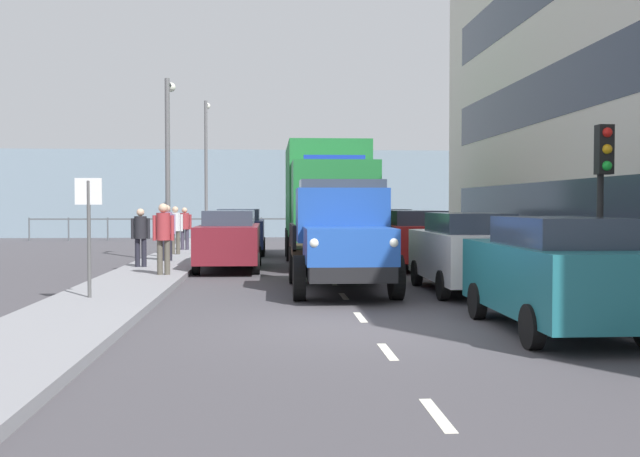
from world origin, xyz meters
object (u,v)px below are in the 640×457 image
(car_red_kerbside_2, at_px, (414,238))
(traffic_light_near, at_px, (603,173))
(pedestrian_near_railing, at_px, (175,226))
(pedestrian_couple_b, at_px, (185,225))
(lamp_post_far, at_px, (206,158))
(lamp_post_promenade, at_px, (168,150))
(car_white_kerbside_1, at_px, (466,251))
(car_silver_kerbside_3, at_px, (386,232))
(car_maroon_oppositeside_0, at_px, (229,239))
(pedestrian_in_dark_coat, at_px, (141,233))
(pedestrian_with_bag, at_px, (167,228))
(car_navy_oppositeside_1, at_px, (239,231))
(pedestrian_by_lamp, at_px, (163,233))
(street_sign, at_px, (89,216))
(truck_vintage_blue, at_px, (342,238))
(car_teal_kerbside_near, at_px, (554,272))
(lorry_cargo_green, at_px, (327,199))

(car_red_kerbside_2, height_order, traffic_light_near, traffic_light_near)
(pedestrian_near_railing, bearing_deg, car_red_kerbside_2, 148.54)
(pedestrian_couple_b, bearing_deg, lamp_post_far, -90.45)
(lamp_post_promenade, xyz_separation_m, lamp_post_far, (-0.13, -12.94, 0.56))
(pedestrian_couple_b, bearing_deg, pedestrian_near_railing, 89.36)
(car_red_kerbside_2, relative_size, pedestrian_near_railing, 2.47)
(car_white_kerbside_1, relative_size, car_silver_kerbside_3, 1.12)
(car_red_kerbside_2, distance_m, car_maroon_oppositeside_0, 5.42)
(lamp_post_far, bearing_deg, car_maroon_oppositeside_0, 97.18)
(pedestrian_in_dark_coat, height_order, pedestrian_with_bag, pedestrian_with_bag)
(car_white_kerbside_1, xyz_separation_m, pedestrian_with_bag, (7.43, -7.51, 0.27))
(car_silver_kerbside_3, height_order, pedestrian_in_dark_coat, pedestrian_in_dark_coat)
(car_silver_kerbside_3, height_order, car_navy_oppositeside_1, same)
(pedestrian_by_lamp, distance_m, traffic_light_near, 10.38)
(car_silver_kerbside_3, distance_m, street_sign, 15.00)
(car_navy_oppositeside_1, xyz_separation_m, pedestrian_by_lamp, (1.47, 9.52, 0.30))
(pedestrian_couple_b, relative_size, traffic_light_near, 0.51)
(pedestrian_in_dark_coat, xyz_separation_m, lamp_post_far, (-0.40, -16.75, 3.14))
(truck_vintage_blue, relative_size, pedestrian_near_railing, 3.37)
(pedestrian_by_lamp, bearing_deg, truck_vintage_blue, 146.65)
(pedestrian_in_dark_coat, height_order, lamp_post_far, lamp_post_far)
(car_maroon_oppositeside_0, distance_m, pedestrian_near_railing, 5.13)
(lamp_post_promenade, bearing_deg, car_red_kerbside_2, 157.06)
(car_red_kerbside_2, distance_m, car_silver_kerbside_3, 5.44)
(pedestrian_with_bag, bearing_deg, car_white_kerbside_1, 134.71)
(car_teal_kerbside_near, distance_m, car_navy_oppositeside_1, 18.25)
(car_white_kerbside_1, relative_size, pedestrian_couple_b, 2.64)
(pedestrian_with_bag, distance_m, pedestrian_near_railing, 2.99)
(street_sign, bearing_deg, pedestrian_in_dark_coat, -88.13)
(pedestrian_by_lamp, bearing_deg, lamp_post_promenade, -83.50)
(pedestrian_near_railing, distance_m, pedestrian_couple_b, 2.57)
(car_maroon_oppositeside_0, xyz_separation_m, car_navy_oppositeside_1, (0.00, -6.57, -0.00))
(pedestrian_near_railing, bearing_deg, truck_vintage_blue, 115.14)
(car_teal_kerbside_near, height_order, pedestrian_in_dark_coat, pedestrian_in_dark_coat)
(pedestrian_couple_b, bearing_deg, car_teal_kerbside_near, 112.59)
(pedestrian_with_bag, distance_m, traffic_light_near, 13.77)
(truck_vintage_blue, xyz_separation_m, car_maroon_oppositeside_0, (2.73, -5.71, -0.28))
(pedestrian_by_lamp, bearing_deg, pedestrian_near_railing, -84.95)
(pedestrian_by_lamp, xyz_separation_m, street_sign, (0.75, 4.46, 0.48))
(pedestrian_by_lamp, relative_size, street_sign, 0.79)
(pedestrian_in_dark_coat, relative_size, pedestrian_couple_b, 1.00)
(pedestrian_couple_b, bearing_deg, pedestrian_by_lamp, 93.62)
(pedestrian_near_railing, xyz_separation_m, lamp_post_promenade, (0.03, 1.41, 2.56))
(lorry_cargo_green, height_order, lamp_post_promenade, lamp_post_promenade)
(car_silver_kerbside_3, relative_size, pedestrian_couple_b, 2.35)
(pedestrian_near_railing, distance_m, street_sign, 12.08)
(car_white_kerbside_1, xyz_separation_m, lamp_post_far, (7.45, -22.03, 3.35))
(pedestrian_near_railing, relative_size, traffic_light_near, 0.52)
(pedestrian_with_bag, height_order, pedestrian_couple_b, pedestrian_with_bag)
(car_silver_kerbside_3, xyz_separation_m, lamp_post_promenade, (7.59, 2.23, 2.80))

